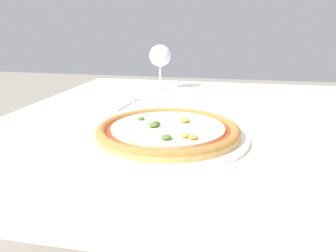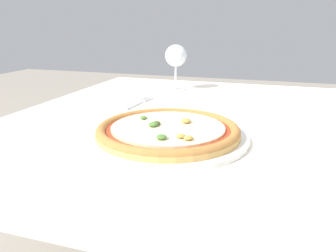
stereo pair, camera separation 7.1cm
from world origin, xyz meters
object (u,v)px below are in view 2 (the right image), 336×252
at_px(dining_table, 258,150).
at_px(pizza_plate, 168,132).
at_px(fork, 139,103).
at_px(wine_glass_far_left, 176,57).

distance_m(dining_table, pizza_plate, 0.28).
xyz_separation_m(fork, wine_glass_far_left, (0.05, 0.25, 0.12)).
bearing_deg(pizza_plate, dining_table, 44.48).
bearing_deg(dining_table, fork, 165.05).
xyz_separation_m(pizza_plate, fork, (-0.19, 0.29, -0.01)).
height_order(pizza_plate, wine_glass_far_left, wine_glass_far_left).
relative_size(dining_table, pizza_plate, 3.82).
bearing_deg(dining_table, pizza_plate, -135.52).
xyz_separation_m(dining_table, fork, (-0.38, 0.10, 0.08)).
xyz_separation_m(dining_table, wine_glass_far_left, (-0.33, 0.36, 0.19)).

